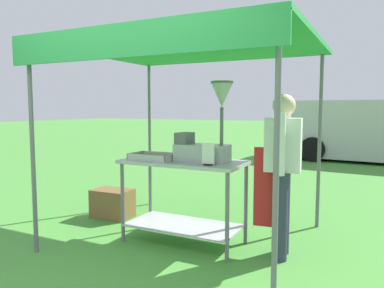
# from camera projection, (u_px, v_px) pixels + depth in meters

# --- Properties ---
(ground_plane) EXTENTS (70.00, 70.00, 0.00)m
(ground_plane) POSITION_uv_depth(u_px,v_px,m) (277.00, 174.00, 8.38)
(ground_plane) COLOR #478E38
(stall_canopy) EXTENTS (2.66, 2.34, 2.17)m
(stall_canopy) POSITION_uv_depth(u_px,v_px,m) (188.00, 51.00, 4.00)
(stall_canopy) COLOR slate
(stall_canopy) RESTS_ON ground
(donut_cart) EXTENTS (1.33, 0.66, 0.91)m
(donut_cart) POSITION_uv_depth(u_px,v_px,m) (184.00, 185.00, 4.05)
(donut_cart) COLOR #B7B7BC
(donut_cart) RESTS_ON ground
(donut_tray) EXTENTS (0.48, 0.31, 0.07)m
(donut_tray) POSITION_uv_depth(u_px,v_px,m) (153.00, 158.00, 4.08)
(donut_tray) COLOR #B7B7BC
(donut_tray) RESTS_ON donut_cart
(donut_fryer) EXTENTS (0.61, 0.28, 0.83)m
(donut_fryer) POSITION_uv_depth(u_px,v_px,m) (206.00, 135.00, 3.90)
(donut_fryer) COLOR #B7B7BC
(donut_fryer) RESTS_ON donut_cart
(menu_sign) EXTENTS (0.13, 0.05, 0.22)m
(menu_sign) POSITION_uv_depth(u_px,v_px,m) (208.00, 156.00, 3.66)
(menu_sign) COLOR black
(menu_sign) RESTS_ON donut_cart
(vendor) EXTENTS (0.46, 0.54, 1.61)m
(vendor) POSITION_uv_depth(u_px,v_px,m) (282.00, 167.00, 3.64)
(vendor) COLOR #2D3347
(vendor) RESTS_ON ground
(supply_crate) EXTENTS (0.54, 0.37, 0.38)m
(supply_crate) POSITION_uv_depth(u_px,v_px,m) (113.00, 203.00, 5.04)
(supply_crate) COLOR brown
(supply_crate) RESTS_ON ground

